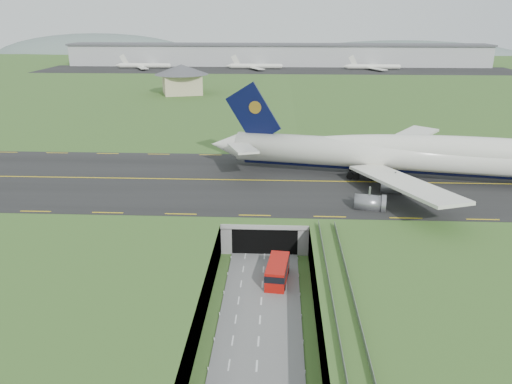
{
  "coord_description": "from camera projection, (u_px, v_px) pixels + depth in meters",
  "views": [
    {
      "loc": [
        2.36,
        -74.35,
        41.75
      ],
      "look_at": [
        -2.15,
        20.0,
        7.96
      ],
      "focal_mm": 35.0,
      "sensor_mm": 36.0,
      "label": 1
    }
  ],
  "objects": [
    {
      "name": "service_building",
      "position": [
        182.0,
        77.0,
        233.63
      ],
      "size": [
        31.24,
        31.24,
        13.66
      ],
      "rotation": [
        0.0,
        0.0,
        0.29
      ],
      "color": "#C3B58D",
      "rests_on": "ground"
    },
    {
      "name": "tunnel_portal",
      "position": [
        266.0,
        220.0,
        98.69
      ],
      "size": [
        17.0,
        22.3,
        6.0
      ],
      "color": "gray",
      "rests_on": "ground"
    },
    {
      "name": "ground",
      "position": [
        263.0,
        276.0,
        84.1
      ],
      "size": [
        900.0,
        900.0,
        0.0
      ],
      "primitive_type": "plane",
      "color": "#365923",
      "rests_on": "ground"
    },
    {
      "name": "shuttle_tram",
      "position": [
        277.0,
        271.0,
        81.88
      ],
      "size": [
        4.16,
        8.82,
        3.45
      ],
      "rotation": [
        0.0,
        0.0,
        -0.11
      ],
      "color": "#A8110B",
      "rests_on": "ground"
    },
    {
      "name": "cargo_terminal",
      "position": [
        277.0,
        55.0,
        361.0
      ],
      "size": [
        320.0,
        67.0,
        15.6
      ],
      "color": "#B2B2B2",
      "rests_on": "ground"
    },
    {
      "name": "taxiway",
      "position": [
        268.0,
        181.0,
        113.08
      ],
      "size": [
        800.0,
        44.0,
        0.18
      ],
      "primitive_type": "cube",
      "color": "black",
      "rests_on": "airfield_deck"
    },
    {
      "name": "distant_hills",
      "position": [
        344.0,
        64.0,
        486.96
      ],
      "size": [
        700.0,
        91.0,
        60.0
      ],
      "color": "#51625D",
      "rests_on": "ground"
    },
    {
      "name": "trench_road",
      "position": [
        261.0,
        300.0,
        77.01
      ],
      "size": [
        12.0,
        75.0,
        0.2
      ],
      "primitive_type": "cube",
      "color": "slate",
      "rests_on": "ground"
    },
    {
      "name": "guideway",
      "position": [
        344.0,
        316.0,
        63.84
      ],
      "size": [
        3.0,
        53.0,
        7.05
      ],
      "color": "#A8A8A3",
      "rests_on": "ground"
    },
    {
      "name": "jumbo_jet",
      "position": [
        426.0,
        155.0,
        111.92
      ],
      "size": [
        103.58,
        64.23,
        21.61
      ],
      "rotation": [
        0.0,
        0.0,
        -0.18
      ],
      "color": "silver",
      "rests_on": "ground"
    },
    {
      "name": "airfield_deck",
      "position": [
        263.0,
        260.0,
        83.09
      ],
      "size": [
        800.0,
        800.0,
        6.0
      ],
      "primitive_type": "cube",
      "color": "gray",
      "rests_on": "ground"
    }
  ]
}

